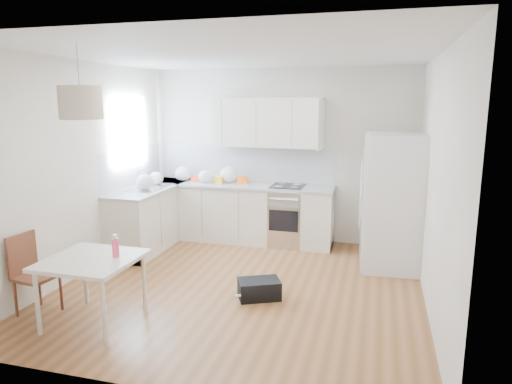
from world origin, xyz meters
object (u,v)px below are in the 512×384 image
refrigerator (393,202)px  gym_bag (259,289)px  dining_table (92,265)px  dining_chair (37,275)px

refrigerator → gym_bag: bearing=-137.7°
dining_table → refrigerator: bearing=41.0°
refrigerator → dining_chair: refrigerator is taller
dining_table → gym_bag: 1.83m
refrigerator → gym_bag: (-1.44, -1.47, -0.79)m
refrigerator → dining_chair: (-3.57, -2.44, -0.47)m
refrigerator → dining_chair: size_ratio=2.10×
refrigerator → dining_table: bearing=-142.7°
gym_bag → dining_chair: bearing=179.2°
dining_chair → dining_table: bearing=4.9°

